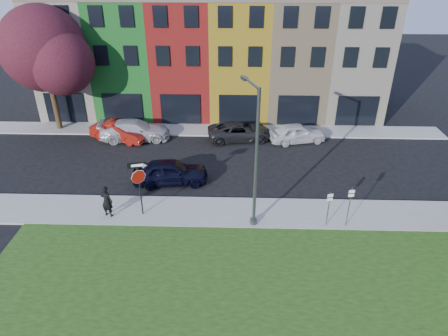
{
  "coord_description": "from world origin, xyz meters",
  "views": [
    {
      "loc": [
        -0.26,
        -16.15,
        13.56
      ],
      "look_at": [
        -0.89,
        4.0,
        2.47
      ],
      "focal_mm": 32.0,
      "sensor_mm": 36.0,
      "label": 1
    }
  ],
  "objects_px": {
    "sedan_near": "(170,172)",
    "street_lamp": "(255,159)",
    "stop_sign": "(139,178)",
    "man": "(107,201)"
  },
  "relations": [
    {
      "from": "man",
      "to": "street_lamp",
      "type": "bearing_deg",
      "value": -165.04
    },
    {
      "from": "stop_sign",
      "to": "street_lamp",
      "type": "relative_size",
      "value": 0.43
    },
    {
      "from": "sedan_near",
      "to": "street_lamp",
      "type": "bearing_deg",
      "value": -136.1
    },
    {
      "from": "man",
      "to": "street_lamp",
      "type": "height_order",
      "value": "street_lamp"
    },
    {
      "from": "man",
      "to": "sedan_near",
      "type": "xyz_separation_m",
      "value": [
        3.0,
        3.95,
        -0.27
      ]
    },
    {
      "from": "stop_sign",
      "to": "sedan_near",
      "type": "xyz_separation_m",
      "value": [
        1.09,
        3.74,
        -1.7
      ]
    },
    {
      "from": "sedan_near",
      "to": "street_lamp",
      "type": "height_order",
      "value": "street_lamp"
    },
    {
      "from": "sedan_near",
      "to": "man",
      "type": "bearing_deg",
      "value": 135.93
    },
    {
      "from": "stop_sign",
      "to": "street_lamp",
      "type": "distance_m",
      "value": 6.5
    },
    {
      "from": "street_lamp",
      "to": "sedan_near",
      "type": "bearing_deg",
      "value": 122.4
    }
  ]
}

